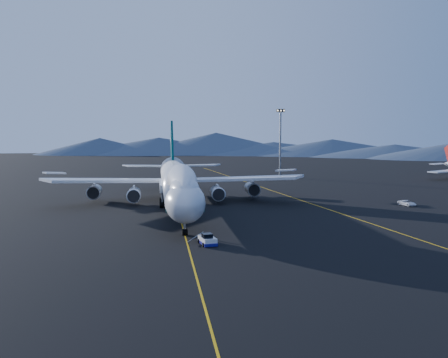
{
  "coord_description": "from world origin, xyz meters",
  "views": [
    {
      "loc": [
        -4.59,
        -106.6,
        17.54
      ],
      "look_at": [
        10.62,
        3.67,
        6.0
      ],
      "focal_mm": 40.0,
      "sensor_mm": 36.0,
      "label": 1
    }
  ],
  "objects": [
    {
      "name": "boeing_747",
      "position": [
        0.0,
        0.03,
        5.81
      ],
      "size": [
        59.62,
        72.43,
        19.37
      ],
      "color": "silver",
      "rests_on": "ground"
    },
    {
      "name": "taxiway_line_main",
      "position": [
        0.0,
        0.0,
        0.01
      ],
      "size": [
        0.25,
        220.0,
        0.01
      ],
      "primitive_type": "cube",
      "color": "#EBAC0D",
      "rests_on": "ground"
    },
    {
      "name": "service_van",
      "position": [
        51.36,
        -2.36,
        0.6
      ],
      "size": [
        3.33,
        4.77,
        1.21
      ],
      "primitive_type": "imported",
      "rotation": [
        0.0,
        0.0,
        0.34
      ],
      "color": "white",
      "rests_on": "ground"
    },
    {
      "name": "ground",
      "position": [
        0.0,
        0.0,
        0.0
      ],
      "size": [
        500.0,
        500.0,
        0.0
      ],
      "primitive_type": "plane",
      "color": "black",
      "rests_on": "ground"
    },
    {
      "name": "pushback_tug",
      "position": [
        3.0,
        -33.34,
        0.56
      ],
      "size": [
        2.92,
        4.39,
        1.77
      ],
      "rotation": [
        0.0,
        0.0,
        0.19
      ],
      "color": "silver",
      "rests_on": "ground"
    },
    {
      "name": "floodlight_mast",
      "position": [
        38.94,
        64.39,
        12.13
      ],
      "size": [
        2.96,
        2.22,
        23.94
      ],
      "rotation": [
        0.0,
        0.0,
        -0.14
      ],
      "color": "black",
      "rests_on": "ground"
    },
    {
      "name": "taxiway_line_side",
      "position": [
        30.0,
        10.0,
        0.01
      ],
      "size": [
        28.08,
        198.09,
        0.01
      ],
      "primitive_type": "cube",
      "rotation": [
        0.0,
        0.0,
        0.14
      ],
      "color": "#EBAC0D",
      "rests_on": "ground"
    }
  ]
}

